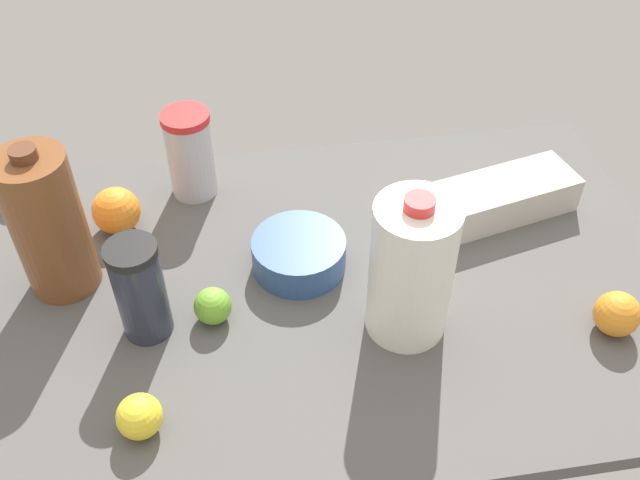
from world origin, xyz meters
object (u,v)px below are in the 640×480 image
Objects in this scene: egg_carton at (493,200)px; mixing_bowl at (299,254)px; shaker_bottle at (140,290)px; orange_near_front at (617,314)px; lime_beside_bowl at (213,306)px; milk_jug at (411,270)px; lime_far_back at (18,189)px; lemon_by_jug at (139,416)px; tumbler_cup at (190,154)px; chocolate_milk_jug at (48,224)px; orange_loose at (116,211)px.

egg_carton is 37.27cm from mixing_bowl.
shaker_bottle is 2.47× the size of orange_near_front.
lime_beside_bowl is (51.26, 17.33, -0.42)cm from egg_carton.
egg_carton reaches higher than mixing_bowl.
milk_jug is (-39.68, 5.22, 3.25)cm from shaker_bottle.
lime_far_back is at bearing -32.13° from milk_jug.
shaker_bottle is 2.75× the size of lemon_by_jug.
tumbler_cup is 2.42× the size of orange_near_front.
chocolate_milk_jug reaches higher than lemon_by_jug.
milk_jug is at bearing 33.32° from egg_carton.
mixing_bowl is (-24.96, -9.84, -5.86)cm from shaker_bottle.
egg_carton is at bearing -149.94° from lemon_by_jug.
chocolate_milk_jug is 4.26× the size of lemon_by_jug.
milk_jug reaches higher than tumbler_cup.
chocolate_milk_jug reaches higher than lime_beside_bowl.
lemon_by_jug reaches higher than lime_far_back.
lemon_by_jug is at bearing 96.74° from orange_loose.
lime_beside_bowl reaches higher than mixing_bowl.
lime_far_back is at bearing -25.84° from orange_near_front.
egg_carton is (-21.72, -22.90, -8.62)cm from milk_jug.
tumbler_cup is 32.79cm from lime_far_back.
shaker_bottle reaches higher than lime_beside_bowl.
chocolate_milk_jug is 30.28cm from tumbler_cup.
orange_loose is 1.33× the size of lemon_by_jug.
lime_beside_bowl is at bearing 32.65° from mixing_bowl.
lime_beside_bowl is 48.61cm from lime_far_back.
shaker_bottle is 40.16cm from milk_jug.
orange_loose is at bearing -56.64° from lime_beside_bowl.
egg_carton reaches higher than lime_beside_bowl.
mixing_bowl and lime_far_back have the same top height.
orange_loose is (15.70, -23.85, 1.25)cm from lime_beside_bowl.
milk_jug is 49.71cm from tumbler_cup.
lemon_by_jug is at bearing 113.19° from chocolate_milk_jug.
lime_beside_bowl is at bearing 153.05° from chocolate_milk_jug.
orange_near_front is at bearing 155.41° from mixing_bowl.
mixing_bowl is 37.90cm from lemon_by_jug.
chocolate_milk_jug is 39.96cm from mixing_bowl.
egg_carton is 1.81× the size of tumbler_cup.
mixing_bowl is at bearing -132.32° from lemon_by_jug.
egg_carton is 30.65cm from orange_near_front.
lemon_by_jug is at bearing 113.96° from lime_far_back.
lemon_by_jug is (71.80, 6.84, -0.36)cm from orange_near_front.
lemon_by_jug is (10.69, 18.53, 0.21)cm from lime_beside_bowl.
tumbler_cup is 2.70× the size of lemon_by_jug.
orange_loose reaches higher than egg_carton.
mixing_bowl is (-16.82, 23.20, -5.72)cm from tumbler_cup.
lime_beside_bowl reaches higher than lime_far_back.
milk_jug is 4.31× the size of lime_beside_bowl.
shaker_bottle is 1.10× the size of mixing_bowl.
lime_beside_bowl is at bearing -10.83° from orange_near_front.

